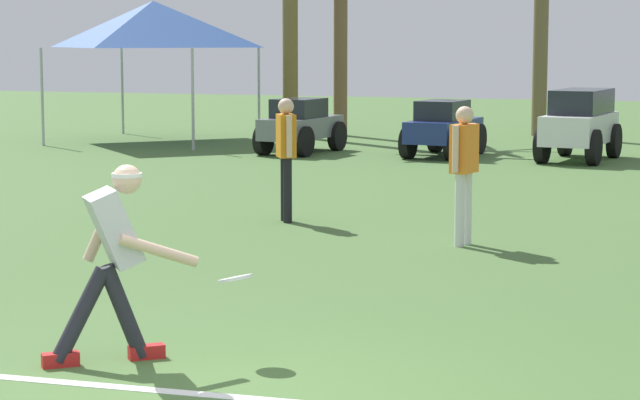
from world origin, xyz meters
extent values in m
cube|color=white|center=(0.00, 0.25, 0.00)|extent=(24.55, 1.41, 0.01)
cylinder|color=#23232D|center=(-0.96, 0.85, 0.36)|extent=(0.35, 0.32, 0.72)
cube|color=red|center=(-0.84, 0.95, 0.05)|extent=(0.26, 0.24, 0.10)
cylinder|color=#23232D|center=(-1.20, 0.65, 0.36)|extent=(0.41, 0.37, 0.69)
cube|color=red|center=(-1.31, 0.55, 0.05)|extent=(0.26, 0.24, 0.10)
cube|color=silver|center=(-1.01, 0.81, 0.97)|extent=(0.51, 0.51, 0.58)
sphere|color=beige|center=(-0.93, 0.88, 1.32)|extent=(0.30, 0.30, 0.21)
cylinder|color=white|center=(-0.93, 0.88, 1.35)|extent=(0.30, 0.30, 0.03)
cylinder|color=beige|center=(-0.68, 0.86, 0.82)|extent=(0.49, 0.43, 0.27)
cylinder|color=beige|center=(-1.17, 0.93, 0.94)|extent=(0.27, 0.24, 0.49)
cylinder|color=white|center=(-0.24, 1.20, 0.58)|extent=(0.32, 0.32, 0.08)
cylinder|color=silver|center=(0.17, 6.51, 0.41)|extent=(0.13, 0.13, 0.82)
cylinder|color=silver|center=(0.21, 6.69, 0.41)|extent=(0.13, 0.13, 0.82)
cube|color=orange|center=(0.19, 6.60, 1.09)|extent=(0.28, 0.38, 0.54)
cylinder|color=beige|center=(0.14, 6.39, 1.10)|extent=(0.09, 0.09, 0.52)
cylinder|color=beige|center=(0.24, 6.80, 1.10)|extent=(0.09, 0.09, 0.52)
sphere|color=beige|center=(0.19, 6.60, 1.46)|extent=(0.24, 0.24, 0.20)
cylinder|color=black|center=(-2.28, 7.55, 0.41)|extent=(0.15, 0.15, 0.82)
cylinder|color=black|center=(-2.37, 7.70, 0.41)|extent=(0.15, 0.15, 0.82)
cube|color=orange|center=(-2.33, 7.62, 1.09)|extent=(0.35, 0.39, 0.54)
cylinder|color=beige|center=(-2.22, 7.44, 1.10)|extent=(0.10, 0.10, 0.52)
cylinder|color=beige|center=(-2.44, 7.80, 1.10)|extent=(0.10, 0.10, 0.52)
sphere|color=beige|center=(-2.33, 7.62, 1.46)|extent=(0.28, 0.28, 0.20)
cube|color=slate|center=(-5.48, 16.61, 0.51)|extent=(1.13, 2.28, 0.42)
cube|color=#1E232B|center=(-5.49, 16.51, 0.91)|extent=(0.90, 1.18, 0.38)
cylinder|color=black|center=(-5.84, 17.42, 0.30)|extent=(0.24, 0.62, 0.60)
cylinder|color=black|center=(-4.95, 17.33, 0.30)|extent=(0.24, 0.62, 0.60)
cylinder|color=black|center=(-6.01, 15.89, 0.30)|extent=(0.24, 0.62, 0.60)
cylinder|color=black|center=(-5.11, 15.80, 0.30)|extent=(0.24, 0.62, 0.60)
cube|color=navy|center=(-2.58, 16.86, 0.51)|extent=(1.12, 2.28, 0.42)
cube|color=#1E232B|center=(-2.59, 16.76, 0.91)|extent=(0.90, 1.17, 0.38)
cylinder|color=black|center=(-2.95, 17.67, 0.30)|extent=(0.24, 0.62, 0.60)
cylinder|color=black|center=(-2.05, 17.58, 0.30)|extent=(0.24, 0.62, 0.60)
cylinder|color=black|center=(-3.11, 16.14, 0.30)|extent=(0.24, 0.62, 0.60)
cylinder|color=black|center=(-2.21, 16.05, 0.30)|extent=(0.24, 0.62, 0.60)
cube|color=silver|center=(0.04, 16.91, 0.60)|extent=(1.21, 2.49, 0.55)
cube|color=#1E232B|center=(0.05, 17.06, 1.11)|extent=(1.03, 1.88, 0.46)
cylinder|color=black|center=(-0.35, 17.79, 0.33)|extent=(0.25, 0.68, 0.66)
cylinder|color=black|center=(0.60, 17.69, 0.33)|extent=(0.25, 0.68, 0.66)
cylinder|color=black|center=(-0.53, 16.12, 0.33)|extent=(0.25, 0.68, 0.66)
cylinder|color=black|center=(0.43, 16.02, 0.33)|extent=(0.25, 0.68, 0.66)
cylinder|color=brown|center=(-6.18, 21.16, 3.12)|extent=(0.33, 0.33, 6.24)
cylinder|color=#B2B5BA|center=(-7.75, 19.90, 1.05)|extent=(0.06, 0.06, 2.10)
cylinder|color=#B2B5BA|center=(-11.31, 19.90, 1.05)|extent=(0.06, 0.06, 2.10)
cylinder|color=#B2B5BA|center=(-7.75, 16.34, 1.05)|extent=(0.06, 0.06, 2.10)
cylinder|color=#B2B5BA|center=(-11.31, 16.34, 1.05)|extent=(0.06, 0.06, 2.10)
pyramid|color=#33569E|center=(-9.53, 18.12, 2.61)|extent=(3.74, 3.74, 1.02)
camera|label=1|loc=(3.30, -6.93, 2.31)|focal=70.00mm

